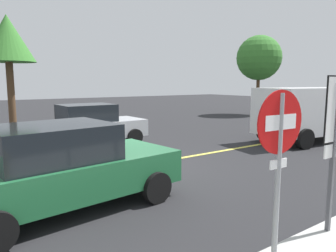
# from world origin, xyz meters

# --- Properties ---
(ground_plane) EXTENTS (80.00, 80.00, 0.00)m
(ground_plane) POSITION_xyz_m (0.00, 0.00, 0.00)
(ground_plane) COLOR #262628
(lane_marking_centre) EXTENTS (28.00, 0.16, 0.01)m
(lane_marking_centre) POSITION_xyz_m (3.00, 0.00, 0.01)
(lane_marking_centre) COLOR #E0D14C
(stop_sign) EXTENTS (0.76, 0.07, 2.34)m
(stop_sign) POSITION_xyz_m (-1.04, -5.65, 1.60)
(stop_sign) COLOR gray
(stop_sign) RESTS_ON ground_plane
(speed_limit_sign) EXTENTS (0.54, 0.06, 2.52)m
(speed_limit_sign) POSITION_xyz_m (0.45, -5.53, 1.76)
(speed_limit_sign) COLOR #4C4C51
(speed_limit_sign) RESTS_ON ground_plane
(white_van) EXTENTS (5.44, 2.87, 2.20)m
(white_van) POSITION_xyz_m (8.24, -0.75, 1.27)
(white_van) COLOR white
(white_van) RESTS_ON ground_plane
(car_green_approaching) EXTENTS (4.51, 2.46, 1.65)m
(car_green_approaching) POSITION_xyz_m (-2.51, -1.95, 0.83)
(car_green_approaching) COLOR #236B3D
(car_green_approaching) RESTS_ON ground_plane
(car_silver_crossing) EXTENTS (4.04, 2.02, 1.60)m
(car_silver_crossing) POSITION_xyz_m (0.23, 3.56, 0.80)
(car_silver_crossing) COLOR #B7BABF
(car_silver_crossing) RESTS_ON ground_plane
(tree_left_verge) EXTENTS (2.25, 2.25, 5.30)m
(tree_left_verge) POSITION_xyz_m (-1.82, 7.52, 4.22)
(tree_left_verge) COLOR #513823
(tree_left_verge) RESTS_ON ground_plane
(tree_centre_verge) EXTENTS (3.30, 3.30, 5.86)m
(tree_centre_verge) POSITION_xyz_m (15.09, 7.81, 4.20)
(tree_centre_verge) COLOR #513823
(tree_centre_verge) RESTS_ON ground_plane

